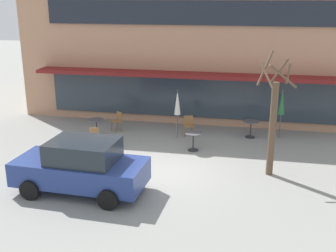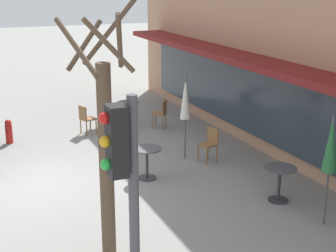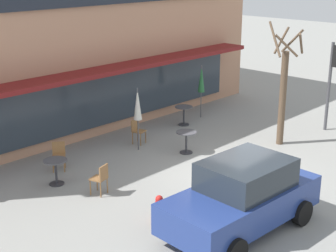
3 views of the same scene
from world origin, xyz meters
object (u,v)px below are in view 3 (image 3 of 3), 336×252
object	(u,v)px
patio_umbrella_cream_folded	(201,79)
traffic_light_pole	(333,72)
cafe_chair_2	(101,177)
fire_hydrant	(159,208)
cafe_table_streetside	(186,139)
parked_sedan	(242,196)
cafe_chair_0	(59,154)
cafe_chair_1	(137,129)
cafe_table_by_tree	(56,168)
patio_umbrella_green_folded	(138,104)
cafe_table_near_wall	(184,112)
street_tree	(283,90)

from	to	relation	value
patio_umbrella_cream_folded	traffic_light_pole	bearing A→B (deg)	-66.23
cafe_chair_2	fire_hydrant	xyz separation A→B (m)	(0.01, -2.27, -0.17)
cafe_table_streetside	parked_sedan	size ratio (longest dim) A/B	0.18
cafe_chair_0	cafe_chair_1	size ratio (longest dim) A/B	1.00
cafe_table_by_tree	cafe_table_streetside	bearing A→B (deg)	-12.96
patio_umbrella_cream_folded	traffic_light_pole	size ratio (longest dim) A/B	0.65
patio_umbrella_cream_folded	cafe_chair_2	size ratio (longest dim) A/B	2.47
cafe_chair_0	patio_umbrella_green_folded	bearing A→B (deg)	-10.02
cafe_chair_1	traffic_light_pole	distance (m)	7.63
parked_sedan	patio_umbrella_green_folded	bearing A→B (deg)	70.43
cafe_table_near_wall	traffic_light_pole	distance (m)	5.86
cafe_table_near_wall	parked_sedan	distance (m)	8.43
traffic_light_pole	cafe_table_streetside	bearing A→B (deg)	157.33
street_tree	parked_sedan	bearing A→B (deg)	-156.45
cafe_table_by_tree	cafe_chair_1	bearing A→B (deg)	11.98
cafe_chair_2	parked_sedan	world-z (taller)	parked_sedan
parked_sedan	cafe_chair_2	bearing A→B (deg)	105.44
cafe_table_near_wall	parked_sedan	size ratio (longest dim) A/B	0.18
cafe_table_by_tree	parked_sedan	distance (m)	5.71
patio_umbrella_cream_folded	parked_sedan	distance (m)	9.43
cafe_table_by_tree	street_tree	size ratio (longest dim) A/B	0.18
patio_umbrella_green_folded	street_tree	bearing A→B (deg)	-39.66
parked_sedan	street_tree	world-z (taller)	street_tree
fire_hydrant	street_tree	bearing A→B (deg)	7.06
patio_umbrella_cream_folded	cafe_chair_0	size ratio (longest dim) A/B	2.47
cafe_chair_1	street_tree	size ratio (longest dim) A/B	0.21
cafe_chair_2	parked_sedan	xyz separation A→B (m)	(1.10, -4.00, 0.35)
cafe_chair_0	street_tree	size ratio (longest dim) A/B	0.21
parked_sedan	fire_hydrant	distance (m)	2.11
parked_sedan	street_tree	bearing A→B (deg)	23.55
cafe_table_streetside	fire_hydrant	bearing A→B (deg)	-146.48
patio_umbrella_green_folded	fire_hydrant	size ratio (longest dim) A/B	3.12
patio_umbrella_green_folded	cafe_chair_2	world-z (taller)	patio_umbrella_green_folded
cafe_chair_1	street_tree	distance (m)	5.31
patio_umbrella_cream_folded	patio_umbrella_green_folded	bearing A→B (deg)	-168.35
patio_umbrella_cream_folded	cafe_chair_0	bearing A→B (deg)	-176.88
cafe_table_near_wall	cafe_chair_0	xyz separation A→B (m)	(-6.11, -0.22, 0.01)
cafe_table_near_wall	cafe_chair_0	world-z (taller)	cafe_chair_0
cafe_table_streetside	traffic_light_pole	size ratio (longest dim) A/B	0.22
parked_sedan	cafe_table_near_wall	bearing A→B (deg)	51.33
cafe_table_near_wall	parked_sedan	xyz separation A→B (m)	(-5.27, -6.58, 0.36)
cafe_chair_0	cafe_table_streetside	bearing A→B (deg)	-26.62
street_tree	cafe_table_by_tree	bearing A→B (deg)	159.12
traffic_light_pole	cafe_chair_2	bearing A→B (deg)	168.90
patio_umbrella_green_folded	fire_hydrant	world-z (taller)	patio_umbrella_green_folded
patio_umbrella_cream_folded	cafe_chair_2	xyz separation A→B (m)	(-7.64, -2.76, -1.10)
cafe_table_near_wall	patio_umbrella_cream_folded	xyz separation A→B (m)	(1.27, 0.18, 1.11)
cafe_chair_1	cafe_table_by_tree	bearing A→B (deg)	-168.02
cafe_chair_2	street_tree	world-z (taller)	street_tree
cafe_chair_2	fire_hydrant	bearing A→B (deg)	-89.78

